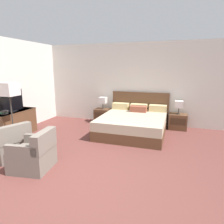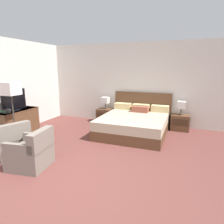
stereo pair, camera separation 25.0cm
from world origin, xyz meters
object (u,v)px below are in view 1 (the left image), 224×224
at_px(book_red_cover, 3,114).
at_px(tv, 11,101).
at_px(nightstand_left, 103,116).
at_px(dresser, 15,123).
at_px(armchair_by_window, 11,144).
at_px(table_lamp_right, 179,104).
at_px(floor_lamp, 9,93).
at_px(bed, 133,123).
at_px(nightstand_right, 178,121).
at_px(book_small_top, 2,111).
at_px(table_lamp_left, 103,100).
at_px(armchair_companion, 34,155).
at_px(book_blue_cover, 1,112).

bearing_deg(book_red_cover, tv, 92.69).
xyz_separation_m(nightstand_left, dresser, (-1.85, -2.09, 0.13)).
distance_m(dresser, armchair_by_window, 1.49).
relative_size(table_lamp_right, floor_lamp, 0.26).
height_order(table_lamp_right, armchair_by_window, table_lamp_right).
bearing_deg(bed, armchair_by_window, -130.87).
distance_m(book_red_cover, armchair_by_window, 1.28).
bearing_deg(dresser, nightstand_left, 48.47).
height_order(nightstand_right, book_small_top, book_small_top).
relative_size(tv, book_small_top, 3.21).
bearing_deg(nightstand_right, book_small_top, -150.21).
distance_m(bed, tv, 3.47).
distance_m(table_lamp_right, book_small_top, 4.99).
xyz_separation_m(bed, nightstand_left, (-1.25, 0.75, -0.05)).
distance_m(table_lamp_right, floor_lamp, 4.70).
bearing_deg(floor_lamp, table_lamp_right, 35.13).
relative_size(table_lamp_left, tv, 0.50).
bearing_deg(bed, floor_lamp, -143.08).
relative_size(book_small_top, armchair_by_window, 0.29).
height_order(book_red_cover, floor_lamp, floor_lamp).
height_order(nightstand_left, table_lamp_right, table_lamp_right).
bearing_deg(armchair_companion, bed, 64.31).
distance_m(nightstand_right, table_lamp_right, 0.54).
bearing_deg(armchair_by_window, dresser, 129.74).
bearing_deg(bed, dresser, -156.72).
xyz_separation_m(nightstand_left, book_blue_cover, (-1.87, -2.48, 0.52)).
relative_size(bed, table_lamp_right, 5.20).
xyz_separation_m(nightstand_right, floor_lamp, (-3.82, -2.69, 1.07)).
xyz_separation_m(nightstand_right, book_red_cover, (-4.33, -2.48, 0.49)).
bearing_deg(dresser, tv, -87.59).
bearing_deg(book_blue_cover, floor_lamp, -20.95).
distance_m(book_small_top, floor_lamp, 0.76).
bearing_deg(tv, book_small_top, -87.80).
xyz_separation_m(bed, dresser, (-3.10, -1.33, 0.08)).
xyz_separation_m(nightstand_right, book_small_top, (-4.33, -2.48, 0.55)).
bearing_deg(floor_lamp, nightstand_left, 63.78).
distance_m(book_small_top, armchair_companion, 2.10).
distance_m(nightstand_left, nightstand_right, 2.50).
bearing_deg(nightstand_left, table_lamp_left, 90.00).
relative_size(bed, floor_lamp, 1.37).
bearing_deg(armchair_companion, nightstand_right, 53.71).
bearing_deg(nightstand_right, nightstand_left, 180.00).
xyz_separation_m(dresser, book_red_cover, (0.02, -0.39, 0.36)).
bearing_deg(table_lamp_right, floor_lamp, -144.87).
distance_m(table_lamp_left, floor_lamp, 3.04).
bearing_deg(tv, dresser, 92.41).
distance_m(table_lamp_left, table_lamp_right, 2.50).
xyz_separation_m(book_red_cover, armchair_by_window, (0.94, -0.75, -0.45)).
height_order(nightstand_right, armchair_by_window, armchair_by_window).
distance_m(table_lamp_left, armchair_companion, 3.54).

